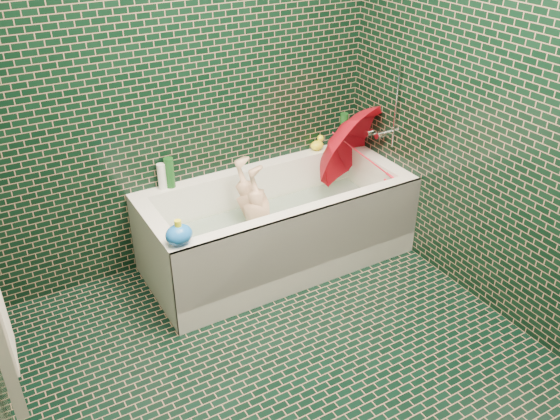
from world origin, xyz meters
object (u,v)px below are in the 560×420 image
bathtub (279,234)px  umbrella (364,156)px  bath_toy (179,234)px  child (261,222)px  rubber_duck (318,144)px

bathtub → umbrella: umbrella is taller
bath_toy → child: bearing=50.0°
umbrella → bath_toy: (-1.42, -0.28, -0.00)m
child → umbrella: (0.76, -0.05, 0.31)m
rubber_duck → bath_toy: bath_toy is taller
rubber_duck → bath_toy: size_ratio=0.71×
bathtub → child: 0.15m
bathtub → rubber_duck: rubber_duck is taller
child → bath_toy: size_ratio=4.78×
bathtub → umbrella: bearing=-0.9°
bathtub → rubber_duck: 0.73m
rubber_duck → bathtub: bearing=-165.8°
child → rubber_duck: size_ratio=6.77×
umbrella → bath_toy: size_ratio=3.43×
umbrella → rubber_duck: umbrella is taller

